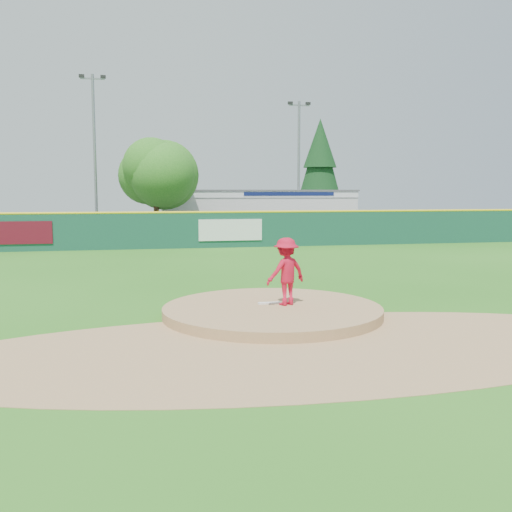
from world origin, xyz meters
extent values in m
plane|color=#286B19|center=(0.00, 0.00, 0.00)|extent=(120.00, 120.00, 0.00)
cylinder|color=#9E774C|center=(0.00, 0.00, 0.00)|extent=(5.50, 5.50, 0.50)
cube|color=white|center=(0.00, 0.30, 0.27)|extent=(0.60, 0.15, 0.04)
cylinder|color=#9E774C|center=(0.00, -3.00, 0.01)|extent=(15.40, 15.40, 0.01)
cube|color=#38383A|center=(0.00, 27.00, 0.01)|extent=(44.00, 16.00, 0.02)
imported|color=red|center=(0.38, 0.09, 1.11)|extent=(1.26, 1.00, 1.71)
imported|color=white|center=(5.78, 22.87, 0.73)|extent=(5.60, 3.89, 1.42)
cube|color=silver|center=(6.00, 32.00, 1.60)|extent=(15.00, 8.00, 3.20)
cube|color=white|center=(6.00, 27.98, 3.00)|extent=(15.00, 0.06, 0.55)
cube|color=#0F194C|center=(8.00, 27.94, 3.00)|extent=(7.00, 0.03, 0.28)
cube|color=#59595B|center=(6.00, 32.00, 3.25)|extent=(15.20, 8.20, 0.12)
cube|color=maroon|center=(-9.48, 17.92, 1.00)|extent=(3.60, 0.04, 1.20)
cube|color=white|center=(1.86, 17.92, 1.00)|extent=(3.60, 0.04, 1.20)
cube|color=#154737|center=(0.00, 18.00, 1.00)|extent=(40.00, 0.10, 2.00)
cylinder|color=yellow|center=(0.00, 18.00, 2.00)|extent=(40.00, 0.14, 0.14)
cylinder|color=#382314|center=(-2.00, 25.00, 1.30)|extent=(0.36, 0.36, 2.60)
sphere|color=#387F23|center=(-2.00, 25.00, 4.56)|extent=(5.60, 5.60, 5.60)
cylinder|color=#382314|center=(13.00, 36.00, 0.80)|extent=(0.40, 0.40, 1.60)
cone|color=#113A16|center=(13.00, 36.00, 5.55)|extent=(4.40, 4.40, 7.90)
cylinder|color=gray|center=(-6.00, 27.00, 5.50)|extent=(0.20, 0.20, 11.00)
cube|color=gray|center=(-6.00, 27.00, 10.70)|extent=(1.60, 0.10, 0.10)
cube|color=black|center=(-6.70, 27.00, 10.85)|extent=(0.35, 0.25, 0.20)
cube|color=black|center=(-5.30, 27.00, 10.85)|extent=(0.35, 0.25, 0.20)
cylinder|color=gray|center=(9.00, 29.00, 5.00)|extent=(0.20, 0.20, 10.00)
cube|color=gray|center=(9.00, 29.00, 9.70)|extent=(1.60, 0.10, 0.10)
cube|color=black|center=(8.30, 29.00, 9.85)|extent=(0.35, 0.25, 0.20)
cube|color=black|center=(9.70, 29.00, 9.85)|extent=(0.35, 0.25, 0.20)
camera|label=1|loc=(-3.28, -13.72, 3.09)|focal=40.00mm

